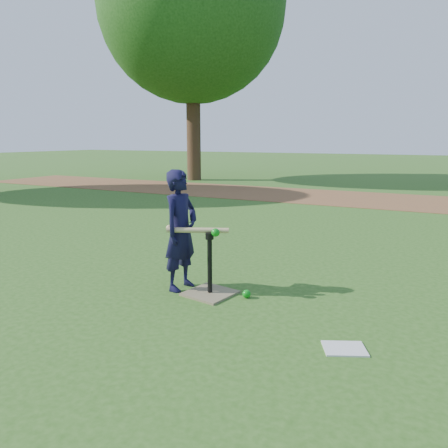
% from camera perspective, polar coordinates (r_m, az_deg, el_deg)
% --- Properties ---
extents(ground, '(80.00, 80.00, 0.00)m').
position_cam_1_polar(ground, '(4.62, -4.43, -7.89)').
color(ground, '#285116').
rests_on(ground, ground).
extents(dirt_strip, '(24.00, 3.00, 0.01)m').
position_cam_1_polar(dirt_strip, '(11.54, 15.57, 3.29)').
color(dirt_strip, brown).
rests_on(dirt_strip, ground).
extents(child, '(0.32, 0.46, 1.21)m').
position_cam_1_polar(child, '(4.36, -5.67, -0.83)').
color(child, black).
rests_on(child, ground).
extents(wiffle_ball_ground, '(0.08, 0.08, 0.08)m').
position_cam_1_polar(wiffle_ball_ground, '(4.23, 2.96, -9.10)').
color(wiffle_ball_ground, '#0C8A15').
rests_on(wiffle_ball_ground, ground).
extents(clipboard, '(0.37, 0.33, 0.01)m').
position_cam_1_polar(clipboard, '(3.40, 15.46, -15.42)').
color(clipboard, silver).
rests_on(clipboard, ground).
extents(batting_tee, '(0.50, 0.50, 0.61)m').
position_cam_1_polar(batting_tee, '(4.29, -1.86, -7.78)').
color(batting_tee, '#796C4D').
rests_on(batting_tee, ground).
extents(swing_action, '(0.62, 0.29, 0.08)m').
position_cam_1_polar(swing_action, '(4.19, -3.39, -0.85)').
color(swing_action, tan).
rests_on(swing_action, ground).
extents(tree_left, '(6.40, 6.40, 9.08)m').
position_cam_1_polar(tree_left, '(16.61, -4.21, 26.36)').
color(tree_left, '#382316').
rests_on(tree_left, ground).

